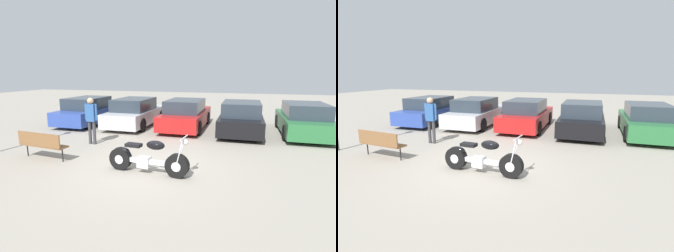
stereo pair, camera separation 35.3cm
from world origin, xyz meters
TOP-DOWN VIEW (x-y plane):
  - ground_plane at (0.00, 0.00)m, footprint 60.00×60.00m
  - motorcycle at (0.15, -0.38)m, footprint 2.34×0.64m
  - parked_car_blue at (-5.43, 5.58)m, footprint 1.93×4.53m
  - parked_car_silver at (-2.78, 5.71)m, footprint 1.93×4.53m
  - parked_car_red at (-0.14, 5.80)m, footprint 1.93×4.53m
  - parked_car_black at (2.51, 5.59)m, footprint 1.93×4.53m
  - parked_car_green at (5.15, 5.81)m, footprint 1.93×4.53m
  - park_bench at (-3.44, -0.25)m, footprint 1.73×0.58m
  - person_standing at (-2.95, 1.85)m, footprint 0.52×0.24m

SIDE VIEW (x-z plane):
  - ground_plane at x=0.00m, z-range 0.00..0.00m
  - motorcycle at x=0.15m, z-range -0.14..0.97m
  - park_bench at x=-3.44m, z-range 0.10..0.99m
  - parked_car_blue at x=-5.43m, z-range -0.04..1.39m
  - parked_car_silver at x=-2.78m, z-range -0.04..1.39m
  - parked_car_red at x=-0.14m, z-range -0.04..1.39m
  - parked_car_black at x=2.51m, z-range -0.04..1.39m
  - parked_car_green at x=5.15m, z-range -0.04..1.39m
  - person_standing at x=-2.95m, z-range 0.18..1.97m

